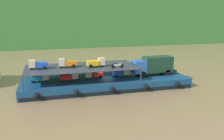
% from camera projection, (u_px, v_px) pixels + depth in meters
% --- Properties ---
extents(ground_plane, '(400.00, 400.00, 0.00)m').
position_uv_depth(ground_plane, '(105.00, 87.00, 40.03)').
color(ground_plane, olive).
extents(cargo_barge, '(26.20, 9.09, 1.50)m').
position_uv_depth(cargo_barge, '(105.00, 82.00, 39.83)').
color(cargo_barge, navy).
rests_on(cargo_barge, ground).
extents(covered_lorry, '(7.90, 2.48, 3.10)m').
position_uv_depth(covered_lorry, '(153.00, 65.00, 41.07)').
color(covered_lorry, '#285BA3').
rests_on(covered_lorry, cargo_barge).
extents(cargo_rack, '(17.00, 7.69, 2.00)m').
position_uv_depth(cargo_rack, '(81.00, 67.00, 38.29)').
color(cargo_rack, '#2D333D').
rests_on(cargo_rack, cargo_barge).
extents(mini_truck_lower_stern, '(2.77, 1.25, 1.38)m').
position_uv_depth(mini_truck_lower_stern, '(40.00, 77.00, 37.15)').
color(mini_truck_lower_stern, teal).
rests_on(mini_truck_lower_stern, cargo_barge).
extents(mini_truck_lower_aft, '(2.74, 1.21, 1.38)m').
position_uv_depth(mini_truck_lower_aft, '(69.00, 76.00, 37.90)').
color(mini_truck_lower_aft, red).
rests_on(mini_truck_lower_aft, cargo_barge).
extents(mini_truck_lower_mid, '(2.75, 1.22, 1.38)m').
position_uv_depth(mini_truck_lower_mid, '(94.00, 74.00, 39.17)').
color(mini_truck_lower_mid, red).
rests_on(mini_truck_lower_mid, cargo_barge).
extents(mini_truck_lower_fore, '(2.75, 1.21, 1.38)m').
position_uv_depth(mini_truck_lower_fore, '(121.00, 72.00, 40.30)').
color(mini_truck_lower_fore, '#1E47B7').
rests_on(mini_truck_lower_fore, cargo_barge).
extents(mini_truck_upper_stern, '(2.77, 1.26, 1.38)m').
position_uv_depth(mini_truck_upper_stern, '(38.00, 64.00, 36.63)').
color(mini_truck_upper_stern, '#1E47B7').
rests_on(mini_truck_upper_stern, cargo_rack).
extents(mini_truck_upper_mid, '(2.79, 1.29, 1.38)m').
position_uv_depth(mini_truck_upper_mid, '(67.00, 63.00, 37.77)').
color(mini_truck_upper_mid, orange).
rests_on(mini_truck_upper_mid, cargo_rack).
extents(mini_truck_upper_fore, '(2.77, 1.25, 1.38)m').
position_uv_depth(mini_truck_upper_fore, '(96.00, 62.00, 38.09)').
color(mini_truck_upper_fore, gold).
rests_on(mini_truck_upper_fore, cargo_rack).
extents(motorcycle_upper_port, '(1.90, 0.55, 0.87)m').
position_uv_depth(motorcycle_upper_port, '(117.00, 65.00, 37.33)').
color(motorcycle_upper_port, black).
rests_on(motorcycle_upper_port, cargo_rack).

